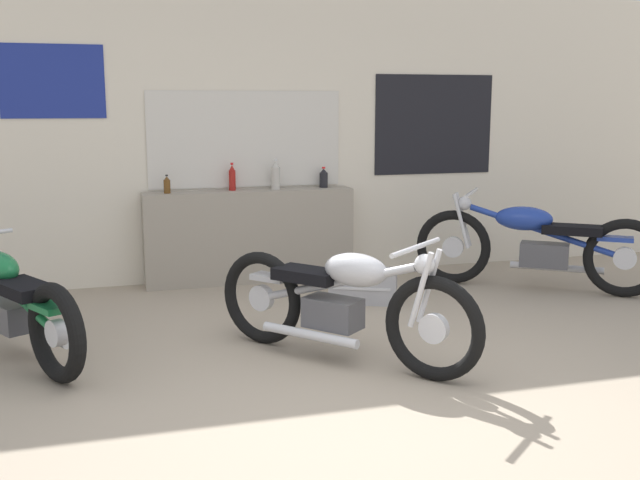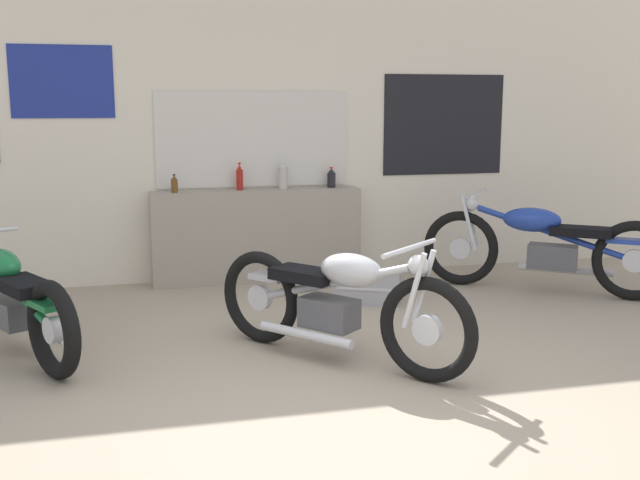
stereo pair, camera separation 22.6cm
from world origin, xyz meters
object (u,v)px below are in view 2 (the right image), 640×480
bottle_leftmost (174,184)px  bottle_left_center (240,178)px  motorcycle_green (8,297)px  bottle_right_center (331,178)px  hard_case_silver (367,286)px  motorcycle_blue (545,246)px  bottle_center (283,176)px  motorcycle_silver (337,301)px

bottle_leftmost → bottle_left_center: size_ratio=0.65×
bottle_leftmost → motorcycle_green: size_ratio=0.09×
bottle_right_center → motorcycle_green: bottle_right_center is taller
bottle_right_center → motorcycle_green: size_ratio=0.11×
bottle_leftmost → bottle_right_center: bearing=2.4°
bottle_right_center → hard_case_silver: bottle_right_center is taller
hard_case_silver → bottle_right_center: bearing=91.6°
bottle_left_center → motorcycle_blue: bearing=-23.2°
bottle_center → motorcycle_silver: bottle_center is taller
bottle_center → motorcycle_blue: 2.53m
motorcycle_blue → hard_case_silver: size_ratio=3.00×
motorcycle_silver → motorcycle_blue: 2.67m
bottle_center → motorcycle_blue: bearing=-26.6°
motorcycle_blue → hard_case_silver: (-1.68, 0.02, -0.28)m
bottle_leftmost → hard_case_silver: (1.55, -1.04, -0.81)m
motorcycle_green → bottle_right_center: bearing=32.2°
bottle_left_center → bottle_leftmost: bearing=-173.9°
bottle_right_center → motorcycle_blue: size_ratio=0.11×
bottle_center → hard_case_silver: (0.52, -1.08, -0.87)m
motorcycle_blue → motorcycle_silver: bearing=-150.0°
motorcycle_silver → bottle_center: bearing=87.3°
bottle_right_center → hard_case_silver: size_ratio=0.33×
bottle_center → bottle_right_center: size_ratio=1.45×
bottle_right_center → motorcycle_blue: (1.71, -1.12, -0.55)m
motorcycle_green → hard_case_silver: 2.87m
bottle_left_center → bottle_center: bottle_center is taller
motorcycle_green → hard_case_silver: (2.79, 0.63, -0.24)m
bottle_left_center → motorcycle_green: (-1.85, -1.74, -0.62)m
bottle_left_center → bottle_center: (0.42, -0.02, 0.01)m
bottle_center → motorcycle_green: (-2.27, -1.71, -0.63)m
bottle_right_center → motorcycle_blue: bottle_right_center is taller
bottle_leftmost → bottle_right_center: (1.52, 0.06, 0.01)m
motorcycle_green → motorcycle_blue: bearing=7.8°
motorcycle_silver → motorcycle_blue: motorcycle_blue is taller
motorcycle_silver → motorcycle_green: (-2.15, 0.72, -0.02)m
bottle_left_center → hard_case_silver: (0.94, -1.10, -0.85)m
bottle_right_center → motorcycle_green: (-2.76, -1.73, -0.59)m
bottle_right_center → motorcycle_green: 3.31m
bottle_right_center → bottle_center: bearing=-177.5°
bottle_center → motorcycle_blue: size_ratio=0.16×
bottle_right_center → hard_case_silver: (0.03, -1.10, -0.83)m
bottle_center → motorcycle_blue: (2.20, -1.10, -0.59)m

